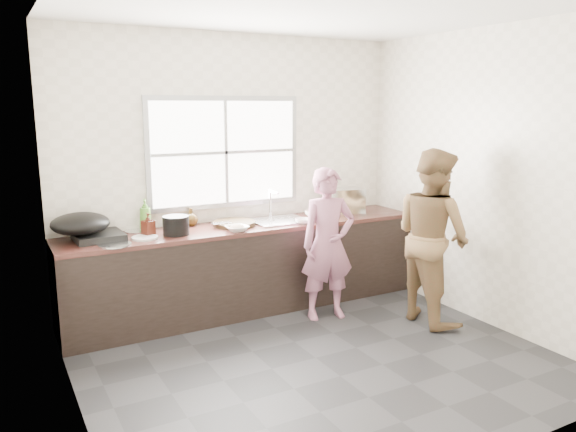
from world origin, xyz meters
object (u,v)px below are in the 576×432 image
woman (328,249)px  wok (80,224)px  bowl_mince (237,228)px  bottle_brown_short (191,218)px  plate_food (145,238)px  pot_lid_right (137,231)px  bottle_green (145,215)px  person_side (432,236)px  black_pot (176,225)px  cutting_board (234,223)px  bowl_crabs (315,214)px  glass_jar (148,229)px  bottle_brown_tall (148,226)px  burner (99,236)px  bowl_held (303,220)px  dish_rack (344,202)px  pot_lid_left (115,245)px

woman → wok: (-2.11, 0.65, 0.34)m
bowl_mince → bottle_brown_short: 0.53m
plate_food → pot_lid_right: bearing=87.3°
bottle_green → bottle_brown_short: size_ratio=1.92×
person_side → black_pot: size_ratio=6.89×
woman → bottle_green: bearing=163.2°
cutting_board → wok: (-1.41, 0.05, 0.13)m
bowl_crabs → wok: bearing=178.3°
person_side → bottle_green: person_side is taller
woman → wok: bearing=173.9°
bowl_crabs → wok: size_ratio=0.37×
person_side → pot_lid_right: (-2.40, 1.32, 0.05)m
black_pot → glass_jar: bearing=146.2°
wok → bowl_crabs: bearing=-1.7°
bowl_mince → black_pot: 0.56m
bottle_brown_tall → burner: size_ratio=0.47×
bottle_green → plate_food: bearing=-106.4°
bottle_brown_tall → pot_lid_right: 0.26m
bowl_held → black_pot: size_ratio=0.85×
cutting_board → pot_lid_right: 0.91m
bowl_crabs → dish_rack: size_ratio=0.48×
pot_lid_right → dish_rack: bearing=-6.8°
person_side → bowl_mince: size_ratio=7.81×
glass_jar → burner: size_ratio=0.23×
person_side → pot_lid_right: bearing=63.6°
bottle_brown_tall → cutting_board: bearing=2.6°
person_side → plate_food: 2.61m
woman → person_side: (0.81, -0.52, 0.14)m
cutting_board → person_side: bearing=-36.4°
woman → pot_lid_right: 1.79m
bottle_brown_short → black_pot: bearing=-129.2°
person_side → bottle_green: size_ratio=5.49×
bottle_brown_short → burner: (-0.90, -0.17, -0.05)m
cutting_board → bowl_held: bearing=-20.8°
person_side → bottle_brown_short: (-1.88, 1.32, 0.12)m
bottle_brown_tall → pot_lid_left: size_ratio=0.70×
bottle_green → bowl_crabs: bearing=-7.2°
bottle_brown_tall → wok: (-0.56, 0.09, 0.06)m
person_side → wok: size_ratio=3.31×
dish_rack → bowl_mince: bearing=-160.7°
bottle_brown_tall → burner: bearing=170.5°
bowl_mince → bowl_crabs: bearing=12.7°
person_side → pot_lid_left: size_ratio=6.00×
black_pot → burner: bearing=168.4°
bottle_brown_tall → pot_lid_left: 0.41m
bowl_crabs → bottle_brown_tall: bearing=-179.3°
woman → bottle_green: 1.74m
bowl_held → dish_rack: dish_rack is taller
plate_food → pot_lid_left: (-0.28, -0.11, -0.00)m
person_side → dish_rack: (-0.26, 1.06, 0.19)m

